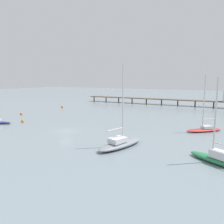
{
  "coord_description": "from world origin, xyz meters",
  "views": [
    {
      "loc": [
        31.61,
        -35.4,
        11.19
      ],
      "look_at": [
        0.0,
        20.45,
        1.5
      ],
      "focal_mm": 35.06,
      "sensor_mm": 36.0,
      "label": 1
    }
  ],
  "objects_px": {
    "pier": "(179,98)",
    "sailboat_red": "(204,128)",
    "sailboat_gray": "(120,143)",
    "sailboat_green": "(216,157)",
    "mooring_buoy_far": "(22,121)",
    "mooring_buoy_outer": "(21,114)",
    "mooring_buoy_mid": "(62,107)"
  },
  "relations": [
    {
      "from": "mooring_buoy_mid",
      "to": "mooring_buoy_outer",
      "type": "bearing_deg",
      "value": -88.76
    },
    {
      "from": "mooring_buoy_outer",
      "to": "mooring_buoy_mid",
      "type": "distance_m",
      "value": 19.24
    },
    {
      "from": "sailboat_gray",
      "to": "mooring_buoy_far",
      "type": "xyz_separation_m",
      "value": [
        -31.96,
        6.15,
        -0.42
      ]
    },
    {
      "from": "pier",
      "to": "mooring_buoy_outer",
      "type": "xyz_separation_m",
      "value": [
        -37.95,
        -49.15,
        -2.9
      ]
    },
    {
      "from": "sailboat_gray",
      "to": "sailboat_green",
      "type": "xyz_separation_m",
      "value": [
        14.37,
        0.18,
        0.01
      ]
    },
    {
      "from": "sailboat_green",
      "to": "mooring_buoy_mid",
      "type": "relative_size",
      "value": 13.64
    },
    {
      "from": "pier",
      "to": "sailboat_gray",
      "type": "relative_size",
      "value": 4.77
    },
    {
      "from": "sailboat_gray",
      "to": "mooring_buoy_far",
      "type": "bearing_deg",
      "value": 169.11
    },
    {
      "from": "sailboat_gray",
      "to": "sailboat_red",
      "type": "xyz_separation_m",
      "value": [
        10.72,
        18.74,
        -0.12
      ]
    },
    {
      "from": "sailboat_gray",
      "to": "pier",
      "type": "bearing_deg",
      "value": 94.13
    },
    {
      "from": "pier",
      "to": "mooring_buoy_far",
      "type": "xyz_separation_m",
      "value": [
        -27.39,
        -57.05,
        -2.93
      ]
    },
    {
      "from": "mooring_buoy_far",
      "to": "sailboat_green",
      "type": "bearing_deg",
      "value": -7.34
    },
    {
      "from": "sailboat_green",
      "to": "mooring_buoy_mid",
      "type": "xyz_separation_m",
      "value": [
        -57.3,
        33.11,
        -0.37
      ]
    },
    {
      "from": "mooring_buoy_far",
      "to": "pier",
      "type": "bearing_deg",
      "value": 64.35
    },
    {
      "from": "sailboat_red",
      "to": "mooring_buoy_mid",
      "type": "xyz_separation_m",
      "value": [
        -53.65,
        14.55,
        -0.23
      ]
    },
    {
      "from": "pier",
      "to": "mooring_buoy_far",
      "type": "height_order",
      "value": "pier"
    },
    {
      "from": "sailboat_green",
      "to": "mooring_buoy_far",
      "type": "bearing_deg",
      "value": 172.66
    },
    {
      "from": "pier",
      "to": "sailboat_green",
      "type": "height_order",
      "value": "sailboat_green"
    },
    {
      "from": "sailboat_red",
      "to": "mooring_buoy_mid",
      "type": "bearing_deg",
      "value": 164.83
    },
    {
      "from": "pier",
      "to": "mooring_buoy_mid",
      "type": "xyz_separation_m",
      "value": [
        -38.37,
        -29.91,
        -2.87
      ]
    },
    {
      "from": "mooring_buoy_mid",
      "to": "pier",
      "type": "bearing_deg",
      "value": 37.94
    },
    {
      "from": "pier",
      "to": "mooring_buoy_outer",
      "type": "relative_size",
      "value": 83.37
    },
    {
      "from": "sailboat_red",
      "to": "sailboat_green",
      "type": "xyz_separation_m",
      "value": [
        3.64,
        -18.56,
        0.13
      ]
    },
    {
      "from": "sailboat_red",
      "to": "mooring_buoy_mid",
      "type": "distance_m",
      "value": 55.59
    },
    {
      "from": "mooring_buoy_outer",
      "to": "mooring_buoy_far",
      "type": "distance_m",
      "value": 13.19
    },
    {
      "from": "sailboat_red",
      "to": "sailboat_green",
      "type": "relative_size",
      "value": 1.05
    },
    {
      "from": "pier",
      "to": "sailboat_gray",
      "type": "height_order",
      "value": "sailboat_gray"
    },
    {
      "from": "mooring_buoy_outer",
      "to": "mooring_buoy_far",
      "type": "xyz_separation_m",
      "value": [
        10.56,
        -7.91,
        -0.03
      ]
    },
    {
      "from": "pier",
      "to": "sailboat_red",
      "type": "distance_m",
      "value": 47.09
    },
    {
      "from": "sailboat_red",
      "to": "mooring_buoy_far",
      "type": "relative_size",
      "value": 16.97
    },
    {
      "from": "sailboat_gray",
      "to": "sailboat_green",
      "type": "height_order",
      "value": "sailboat_gray"
    },
    {
      "from": "mooring_buoy_outer",
      "to": "pier",
      "type": "bearing_deg",
      "value": 52.33
    }
  ]
}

